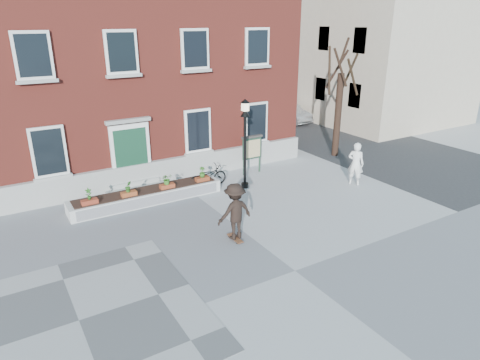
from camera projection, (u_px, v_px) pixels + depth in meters
ground at (295, 271)px, 12.73m from camera, size 100.00×100.00×0.00m
checker_patch at (79, 321)px, 10.62m from camera, size 6.00×6.00×0.01m
bicycle at (208, 176)px, 18.95m from camera, size 1.86×0.69×0.97m
parked_car at (288, 112)px, 30.91m from camera, size 1.47×4.04×1.32m
bystander at (356, 164)px, 19.06m from camera, size 0.77×0.85×1.95m
brick_building at (90, 35)px, 20.71m from camera, size 18.40×10.85×12.60m
planter_assembly at (147, 195)px, 17.40m from camera, size 6.20×1.12×1.15m
bare_tree at (339, 104)px, 22.50m from camera, size 1.83×1.83×6.16m
side_street at (323, 19)px, 34.77m from camera, size 15.20×36.00×14.50m
lamp_post at (245, 132)px, 18.12m from camera, size 0.40×0.40×3.93m
notice_board at (252, 148)px, 20.29m from camera, size 1.10×0.16×1.87m
skateboarder at (235, 212)px, 14.14m from camera, size 1.31×0.80×2.03m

